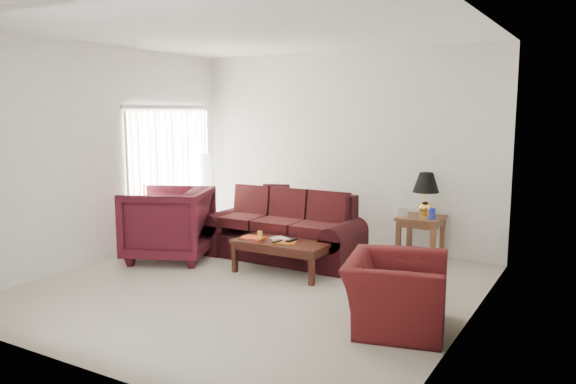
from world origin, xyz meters
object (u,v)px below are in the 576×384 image
object	(u,v)px
sofa	(282,227)
armchair_right	(396,293)
floor_lamp	(206,194)
coffee_table	(282,257)
armchair_left	(168,224)
end_table	(421,239)

from	to	relation	value
sofa	armchair_right	distance (m)	2.82
floor_lamp	coffee_table	xyz separation A→B (m)	(2.27, -1.31, -0.49)
armchair_right	floor_lamp	bearing A→B (deg)	47.51
armchair_right	coffee_table	distance (m)	2.15
armchair_left	coffee_table	world-z (taller)	armchair_left
armchair_right	coffee_table	size ratio (longest dim) A/B	0.86
sofa	coffee_table	world-z (taller)	sofa
end_table	floor_lamp	bearing A→B (deg)	-177.27
armchair_right	coffee_table	world-z (taller)	armchair_right
floor_lamp	armchair_left	bearing A→B (deg)	-71.34
sofa	armchair_right	xyz separation A→B (m)	(2.28, -1.65, -0.12)
sofa	armchair_left	size ratio (longest dim) A/B	2.01
end_table	floor_lamp	size ratio (longest dim) A/B	0.45
coffee_table	end_table	bearing A→B (deg)	48.18
floor_lamp	armchair_right	world-z (taller)	floor_lamp
floor_lamp	coffee_table	size ratio (longest dim) A/B	1.14
floor_lamp	armchair_left	world-z (taller)	floor_lamp
sofa	coffee_table	bearing A→B (deg)	-55.66
armchair_left	armchair_right	world-z (taller)	armchair_left
end_table	armchair_right	size ratio (longest dim) A/B	0.60
armchair_left	coffee_table	bearing A→B (deg)	72.70
armchair_left	armchair_right	distance (m)	3.75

